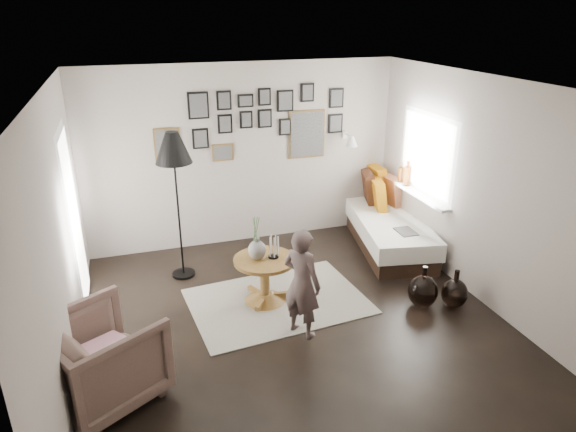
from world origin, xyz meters
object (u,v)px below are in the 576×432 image
object	(u,v)px
vase	(257,246)
floor_lamp	(173,153)
child	(302,283)
pedestal_table	(265,282)
demijohn_small	(454,293)
armchair	(102,358)
magazine_basket	(106,374)
daybed	(385,224)
demijohn_large	(423,291)

from	to	relation	value
vase	floor_lamp	distance (m)	1.52
child	pedestal_table	bearing A→B (deg)	-20.30
child	floor_lamp	bearing A→B (deg)	-3.57
vase	demijohn_small	size ratio (longest dim) A/B	1.09
vase	demijohn_small	xyz separation A→B (m)	(2.15, -0.82, -0.55)
armchair	child	world-z (taller)	child
armchair	magazine_basket	size ratio (longest dim) A/B	2.54
armchair	floor_lamp	bearing A→B (deg)	-54.44
daybed	armchair	bearing A→B (deg)	-140.26
pedestal_table	demijohn_small	xyz separation A→B (m)	(2.07, -0.80, -0.08)
demijohn_large	child	size ratio (longest dim) A/B	0.43
pedestal_table	daybed	xyz separation A→B (m)	(2.12, 1.01, 0.05)
daybed	floor_lamp	distance (m)	3.26
daybed	armchair	world-z (taller)	daybed
demijohn_large	magazine_basket	bearing A→B (deg)	-174.23
pedestal_table	floor_lamp	bearing A→B (deg)	131.47
demijohn_large	demijohn_small	distance (m)	0.37
child	demijohn_large	bearing A→B (deg)	-122.36
armchair	demijohn_small	world-z (taller)	armchair
vase	magazine_basket	size ratio (longest dim) A/B	1.43
daybed	magazine_basket	xyz separation A→B (m)	(-3.91, -2.04, -0.13)
child	vase	bearing A→B (deg)	-15.22
daybed	armchair	xyz separation A→B (m)	(-3.91, -2.14, 0.11)
floor_lamp	child	distance (m)	2.25
vase	magazine_basket	world-z (taller)	vase
armchair	child	size ratio (longest dim) A/B	0.75
pedestal_table	vase	size ratio (longest dim) A/B	1.40
pedestal_table	daybed	size ratio (longest dim) A/B	0.33
vase	magazine_basket	distance (m)	2.08
demijohn_large	child	xyz separation A→B (m)	(-1.52, -0.07, 0.41)
vase	demijohn_large	bearing A→B (deg)	-21.25
vase	demijohn_large	xyz separation A→B (m)	(1.80, -0.70, -0.52)
magazine_basket	demijohn_small	xyz separation A→B (m)	(3.86, 0.23, 0.00)
floor_lamp	demijohn_small	distance (m)	3.71
armchair	floor_lamp	distance (m)	2.60
pedestal_table	vase	world-z (taller)	vase
vase	demijohn_large	distance (m)	2.00
floor_lamp	demijohn_large	xyz separation A→B (m)	(2.56, -1.64, -1.45)
demijohn_large	demijohn_small	bearing A→B (deg)	-18.92
floor_lamp	demijohn_small	xyz separation A→B (m)	(2.91, -1.76, -1.47)
magazine_basket	vase	bearing A→B (deg)	31.69
pedestal_table	daybed	distance (m)	2.35
vase	floor_lamp	size ratio (longest dim) A/B	0.27
daybed	floor_lamp	size ratio (longest dim) A/B	1.14
demijohn_large	demijohn_small	xyz separation A→B (m)	(0.35, -0.12, -0.02)
daybed	demijohn_small	xyz separation A→B (m)	(-0.05, -1.81, -0.13)
child	demijohn_small	bearing A→B (deg)	-126.52
armchair	magazine_basket	distance (m)	0.26
armchair	demijohn_large	size ratio (longest dim) A/B	1.76
magazine_basket	child	bearing A→B (deg)	8.18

